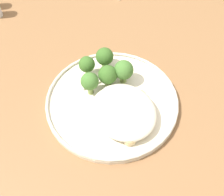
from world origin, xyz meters
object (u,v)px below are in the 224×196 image
broccoli_floret_small_sprig (105,57)px  dinner_plate (112,101)px  broccoli_floret_front_edge (87,65)px  seared_scallop_center_golden (130,138)px  seared_scallop_half_hidden (138,115)px  seared_scallop_left_edge (126,105)px  seared_scallop_tilted_round (140,96)px  seared_scallop_large_seared (124,114)px  broccoli_floret_rear_charred (124,70)px  seared_scallop_right_edge (116,91)px  broccoli_floret_right_tilted (90,82)px  broccoli_floret_near_rim (109,76)px

broccoli_floret_small_sprig → dinner_plate: bearing=157.6°
broccoli_floret_front_edge → seared_scallop_center_golden: bearing=176.0°
seared_scallop_half_hidden → seared_scallop_left_edge: size_ratio=1.09×
seared_scallop_center_golden → seared_scallop_tilted_round: bearing=-45.9°
seared_scallop_large_seared → broccoli_floret_small_sprig: bearing=-15.6°
broccoli_floret_rear_charred → seared_scallop_half_hidden: bearing=163.5°
seared_scallop_right_edge → seared_scallop_left_edge: 0.05m
broccoli_floret_rear_charred → broccoli_floret_right_tilted: bearing=83.9°
seared_scallop_tilted_round → broccoli_floret_small_sprig: 0.13m
seared_scallop_right_edge → broccoli_floret_front_edge: size_ratio=0.44×
broccoli_floret_right_tilted → seared_scallop_large_seared: bearing=-163.0°
seared_scallop_left_edge → broccoli_floret_rear_charred: bearing=-29.4°
dinner_plate → broccoli_floret_right_tilted: (0.04, 0.03, 0.04)m
seared_scallop_half_hidden → broccoli_floret_near_rim: 0.11m
seared_scallop_right_edge → broccoli_floret_right_tilted: 0.06m
dinner_plate → seared_scallop_right_edge: 0.02m
broccoli_floret_near_rim → seared_scallop_half_hidden: bearing=-176.7°
seared_scallop_tilted_round → broccoli_floret_right_tilted: 0.11m
seared_scallop_left_edge → seared_scallop_center_golden: seared_scallop_left_edge is taller
seared_scallop_half_hidden → seared_scallop_center_golden: 0.06m
seared_scallop_left_edge → broccoli_floret_rear_charred: (0.07, -0.04, 0.02)m
seared_scallop_right_edge → broccoli_floret_front_edge: broccoli_floret_front_edge is taller
broccoli_floret_right_tilted → broccoli_floret_small_sprig: bearing=-51.7°
seared_scallop_tilted_round → seared_scallop_center_golden: bearing=134.1°
seared_scallop_left_edge → broccoli_floret_near_rim: bearing=-1.8°
seared_scallop_left_edge → seared_scallop_center_golden: (-0.07, 0.04, -0.00)m
broccoli_floret_front_edge → broccoli_floret_small_sprig: broccoli_floret_front_edge is taller
seared_scallop_large_seared → seared_scallop_center_golden: (-0.05, 0.02, 0.00)m
seared_scallop_half_hidden → seared_scallop_left_edge: (0.03, 0.01, 0.00)m
broccoli_floret_near_rim → broccoli_floret_small_sprig: broccoli_floret_near_rim is taller
seared_scallop_center_golden → broccoli_floret_front_edge: (0.19, -0.01, 0.03)m
seared_scallop_right_edge → broccoli_floret_rear_charred: (0.02, -0.03, 0.03)m
broccoli_floret_front_edge → broccoli_floret_rear_charred: size_ratio=0.95×
seared_scallop_center_golden → broccoli_floret_right_tilted: bearing=2.2°
seared_scallop_left_edge → broccoli_floret_right_tilted: (0.08, 0.04, 0.03)m
seared_scallop_right_edge → broccoli_floret_right_tilted: (0.03, 0.05, 0.03)m
seared_scallop_tilted_round → broccoli_floret_near_rim: (0.07, 0.04, 0.02)m
seared_scallop_tilted_round → broccoli_floret_small_sprig: bearing=6.1°
seared_scallop_half_hidden → broccoli_floret_rear_charred: (0.10, -0.03, 0.03)m
broccoli_floret_right_tilted → broccoli_floret_small_sprig: 0.09m
seared_scallop_center_golden → broccoli_floret_small_sprig: size_ratio=0.51×
seared_scallop_right_edge → broccoli_floret_small_sprig: 0.09m
seared_scallop_half_hidden → broccoli_floret_near_rim: size_ratio=0.62×
seared_scallop_left_edge → broccoli_floret_small_sprig: (0.13, -0.03, 0.02)m
seared_scallop_half_hidden → broccoli_floret_near_rim: bearing=3.3°
seared_scallop_large_seared → broccoli_floret_rear_charred: size_ratio=0.41×
seared_scallop_right_edge → seared_scallop_tilted_round: bearing=-138.6°
seared_scallop_left_edge → seared_scallop_tilted_round: bearing=-83.8°
broccoli_floret_near_rim → seared_scallop_left_edge: bearing=178.2°
dinner_plate → broccoli_floret_front_edge: bearing=5.9°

